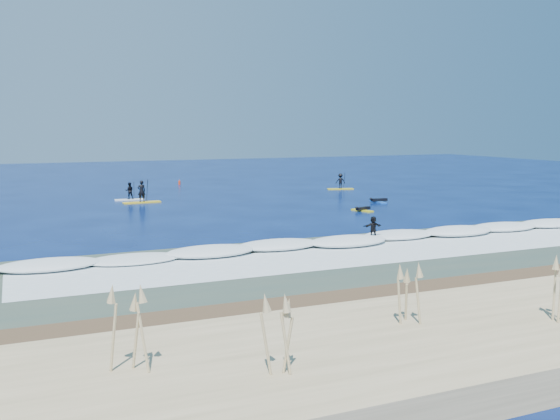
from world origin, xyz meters
name	(u,v)px	position (x,y,z in m)	size (l,w,h in m)	color
ground	(264,221)	(0.00, 0.00, 0.00)	(160.00, 160.00, 0.00)	#030F3F
wet_sand_strip	(462,295)	(0.00, -21.50, 0.00)	(90.00, 5.00, 0.08)	brown
shallow_water	(365,259)	(0.00, -14.00, 0.01)	(90.00, 13.00, 0.01)	#364A3D
breaking_wave	(329,245)	(0.00, -10.00, 0.00)	(40.00, 6.00, 0.30)	white
whitewater	(355,255)	(0.00, -13.00, 0.00)	(34.00, 5.00, 0.02)	silver
sup_paddler_left	(142,195)	(-6.00, 13.90, 0.72)	(3.31, 0.98, 2.30)	yellow
sup_paddler_center	(130,193)	(-6.64, 16.31, 0.70)	(2.72, 0.97, 1.86)	white
sup_paddler_right	(340,182)	(15.74, 17.27, 0.76)	(2.86, 1.45, 1.95)	yellow
prone_paddler_near	(362,209)	(9.11, 1.58, 0.14)	(1.55, 2.04, 0.41)	yellow
prone_paddler_far	(378,201)	(13.36, 5.97, 0.15)	(1.71, 2.17, 0.45)	blue
wave_surfer	(373,229)	(2.82, -10.18, 0.78)	(1.92, 0.62, 1.37)	white
marker_buoy	(179,182)	(1.27, 29.28, 0.27)	(0.26, 0.26, 0.61)	red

